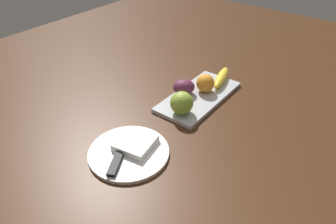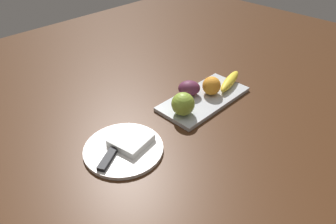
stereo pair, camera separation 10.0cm
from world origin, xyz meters
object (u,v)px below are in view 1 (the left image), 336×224
(knife, at_px, (117,160))
(fruit_tray, at_px, (199,97))
(orange_near_apple, at_px, (205,83))
(apple, at_px, (182,103))
(grape_bunch, at_px, (184,87))
(banana, at_px, (221,78))
(dinner_plate, at_px, (129,152))
(folded_napkin, at_px, (135,143))

(knife, bearing_deg, fruit_tray, -27.81)
(fruit_tray, height_order, knife, knife)
(orange_near_apple, distance_m, knife, 0.47)
(apple, xyz_separation_m, grape_bunch, (0.11, 0.06, -0.01))
(grape_bunch, bearing_deg, banana, -21.97)
(dinner_plate, bearing_deg, orange_near_apple, -0.32)
(fruit_tray, xyz_separation_m, orange_near_apple, (0.04, -0.00, 0.04))
(banana, distance_m, folded_napkin, 0.49)
(orange_near_apple, height_order, knife, orange_near_apple)
(fruit_tray, relative_size, orange_near_apple, 5.17)
(fruit_tray, relative_size, knife, 2.12)
(banana, xyz_separation_m, dinner_plate, (-0.52, 0.02, -0.03))
(fruit_tray, distance_m, dinner_plate, 0.38)
(fruit_tray, relative_size, dinner_plate, 1.49)
(grape_bunch, bearing_deg, knife, -172.29)
(fruit_tray, distance_m, orange_near_apple, 0.06)
(dinner_plate, bearing_deg, grape_bunch, 8.19)
(folded_napkin, bearing_deg, knife, -177.23)
(apple, relative_size, orange_near_apple, 1.16)
(apple, xyz_separation_m, banana, (0.27, -0.00, -0.02))
(grape_bunch, xyz_separation_m, knife, (-0.41, -0.06, -0.03))
(orange_near_apple, bearing_deg, knife, -179.80)
(apple, bearing_deg, fruit_tray, 5.77)
(fruit_tray, height_order, dinner_plate, fruit_tray)
(banana, bearing_deg, knife, 163.54)
(orange_near_apple, relative_size, folded_napkin, 0.65)
(apple, relative_size, banana, 0.46)
(dinner_plate, bearing_deg, knife, -175.64)
(banana, height_order, dinner_plate, banana)
(apple, height_order, dinner_plate, apple)
(apple, distance_m, knife, 0.30)
(banana, bearing_deg, apple, 164.21)
(apple, bearing_deg, knife, 178.22)
(fruit_tray, height_order, apple, apple)
(banana, xyz_separation_m, folded_napkin, (-0.49, 0.02, -0.01))
(fruit_tray, distance_m, knife, 0.43)
(dinner_plate, xyz_separation_m, knife, (-0.05, -0.00, 0.01))
(fruit_tray, distance_m, folded_napkin, 0.35)
(banana, relative_size, grape_bunch, 2.11)
(fruit_tray, bearing_deg, orange_near_apple, -3.50)
(banana, height_order, grape_bunch, grape_bunch)
(banana, distance_m, orange_near_apple, 0.10)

